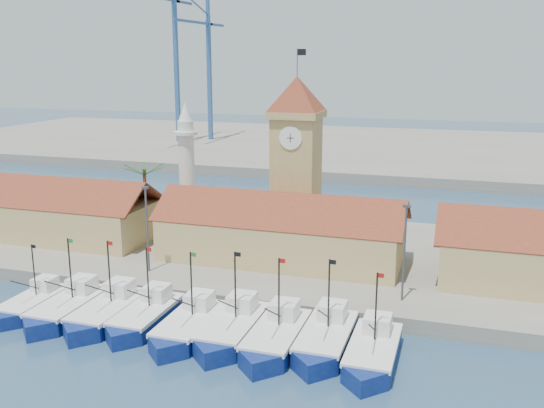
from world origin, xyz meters
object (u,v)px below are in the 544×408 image
(boat_4, at_px, (188,328))
(clock_tower, at_px, (296,157))
(boat_0, at_px, (31,305))
(minaret, at_px, (187,166))

(boat_4, xyz_separation_m, clock_tower, (2.90, 23.91, 11.17))
(boat_0, distance_m, boat_4, 16.18)
(boat_4, distance_m, minaret, 29.96)
(boat_0, relative_size, clock_tower, 0.39)
(boat_0, height_order, boat_4, boat_4)
(boat_0, xyz_separation_m, clock_tower, (19.08, 23.71, 11.26))
(clock_tower, height_order, minaret, clock_tower)
(boat_4, bearing_deg, boat_0, 179.30)
(boat_4, xyz_separation_m, minaret, (-12.10, 25.91, 8.93))
(clock_tower, relative_size, minaret, 1.39)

